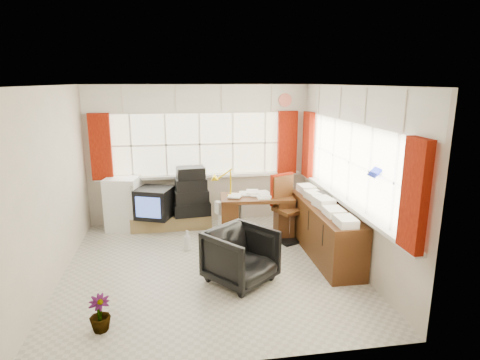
# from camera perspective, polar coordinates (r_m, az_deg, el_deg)

# --- Properties ---
(ground) EXTENTS (4.00, 4.00, 0.00)m
(ground) POSITION_cam_1_polar(r_m,az_deg,el_deg) (5.80, -4.19, -12.29)
(ground) COLOR beige
(ground) RESTS_ON ground
(room_walls) EXTENTS (4.00, 4.00, 4.00)m
(room_walls) POSITION_cam_1_polar(r_m,az_deg,el_deg) (5.31, -4.48, 2.40)
(room_walls) COLOR beige
(room_walls) RESTS_ON ground
(window_back) EXTENTS (3.70, 0.12, 3.60)m
(window_back) POSITION_cam_1_polar(r_m,az_deg,el_deg) (7.32, -5.63, 1.14)
(window_back) COLOR #FFF6C9
(window_back) RESTS_ON room_walls
(window_right) EXTENTS (0.12, 3.70, 3.60)m
(window_right) POSITION_cam_1_polar(r_m,az_deg,el_deg) (5.92, 14.76, -2.36)
(window_right) COLOR #FFF6C9
(window_right) RESTS_ON room_walls
(curtains) EXTENTS (3.83, 3.83, 1.15)m
(curtains) POSITION_cam_1_polar(r_m,az_deg,el_deg) (6.35, 3.21, 3.91)
(curtains) COLOR #961F08
(curtains) RESTS_ON room_walls
(overhead_cabinets) EXTENTS (3.98, 3.98, 0.48)m
(overhead_cabinets) POSITION_cam_1_polar(r_m,az_deg,el_deg) (6.33, 3.70, 11.11)
(overhead_cabinets) COLOR white
(overhead_cabinets) RESTS_ON room_walls
(desk) EXTENTS (1.25, 0.69, 0.74)m
(desk) POSITION_cam_1_polar(r_m,az_deg,el_deg) (6.76, 2.42, -4.80)
(desk) COLOR #4C2411
(desk) RESTS_ON ground
(desk_lamp) EXTENTS (0.17, 0.15, 0.47)m
(desk_lamp) POSITION_cam_1_polar(r_m,az_deg,el_deg) (6.58, -1.35, 0.41)
(desk_lamp) COLOR yellow
(desk_lamp) RESTS_ON desk
(task_chair) EXTENTS (0.60, 0.62, 1.08)m
(task_chair) POSITION_cam_1_polar(r_m,az_deg,el_deg) (6.65, 6.46, -3.53)
(task_chair) COLOR black
(task_chair) RESTS_ON ground
(office_chair) EXTENTS (1.08, 1.08, 0.71)m
(office_chair) POSITION_cam_1_polar(r_m,az_deg,el_deg) (5.27, 0.11, -10.77)
(office_chair) COLOR black
(office_chair) RESTS_ON ground
(radiator) EXTENTS (0.45, 0.31, 0.62)m
(radiator) POSITION_cam_1_polar(r_m,az_deg,el_deg) (6.83, -1.40, -5.80)
(radiator) COLOR white
(radiator) RESTS_ON ground
(credenza) EXTENTS (0.50, 2.00, 0.85)m
(credenza) POSITION_cam_1_polar(r_m,az_deg,el_deg) (6.18, 11.86, -6.85)
(credenza) COLOR #4C2411
(credenza) RESTS_ON ground
(file_tray) EXTENTS (0.33, 0.40, 0.12)m
(file_tray) POSITION_cam_1_polar(r_m,az_deg,el_deg) (6.38, 12.58, -2.34)
(file_tray) COLOR black
(file_tray) RESTS_ON credenza
(tv_bench) EXTENTS (1.40, 0.50, 0.25)m
(tv_bench) POSITION_cam_1_polar(r_m,az_deg,el_deg) (7.32, -9.69, -5.68)
(tv_bench) COLOR #A08250
(tv_bench) RESTS_ON ground
(crt_tv) EXTENTS (0.72, 0.69, 0.52)m
(crt_tv) POSITION_cam_1_polar(r_m,az_deg,el_deg) (7.08, -12.07, -3.21)
(crt_tv) COLOR black
(crt_tv) RESTS_ON tv_bench
(hifi_stack) EXTENTS (0.67, 0.46, 0.86)m
(hifi_stack) POSITION_cam_1_polar(r_m,az_deg,el_deg) (7.09, -6.96, -1.87)
(hifi_stack) COLOR black
(hifi_stack) RESTS_ON tv_bench
(mini_fridge) EXTENTS (0.64, 0.65, 0.93)m
(mini_fridge) POSITION_cam_1_polar(r_m,az_deg,el_deg) (7.36, -16.21, -3.17)
(mini_fridge) COLOR white
(mini_fridge) RESTS_ON ground
(spray_bottle_a) EXTENTS (0.17, 0.17, 0.32)m
(spray_bottle_a) POSITION_cam_1_polar(r_m,az_deg,el_deg) (6.31, -7.50, -8.52)
(spray_bottle_a) COLOR silver
(spray_bottle_a) RESTS_ON ground
(spray_bottle_b) EXTENTS (0.13, 0.13, 0.21)m
(spray_bottle_b) POSITION_cam_1_polar(r_m,az_deg,el_deg) (6.97, -2.77, -6.68)
(spray_bottle_b) COLOR #99E4DE
(spray_bottle_b) RESTS_ON ground
(flower_vase) EXTENTS (0.25, 0.25, 0.39)m
(flower_vase) POSITION_cam_1_polar(r_m,az_deg,el_deg) (4.64, -19.33, -17.51)
(flower_vase) COLOR black
(flower_vase) RESTS_ON ground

